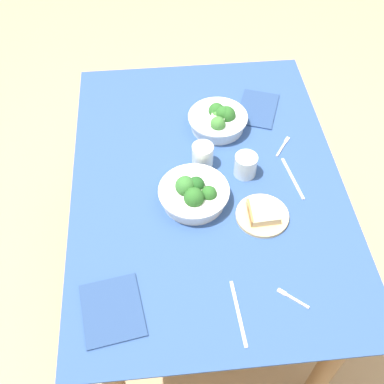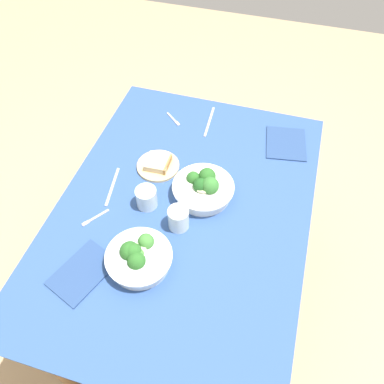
# 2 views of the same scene
# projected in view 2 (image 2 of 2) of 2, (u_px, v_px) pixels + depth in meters

# --- Properties ---
(ground_plane) EXTENTS (6.00, 6.00, 0.00)m
(ground_plane) POSITION_uv_depth(u_px,v_px,m) (185.00, 293.00, 2.06)
(ground_plane) COLOR tan
(dining_table) EXTENTS (1.32, 0.94, 0.74)m
(dining_table) POSITION_uv_depth(u_px,v_px,m) (183.00, 227.00, 1.58)
(dining_table) COLOR #2D4C84
(dining_table) RESTS_ON ground_plane
(broccoli_bowl_far) EXTENTS (0.23, 0.23, 0.10)m
(broccoli_bowl_far) POSITION_uv_depth(u_px,v_px,m) (138.00, 257.00, 1.31)
(broccoli_bowl_far) COLOR white
(broccoli_bowl_far) RESTS_ON dining_table
(broccoli_bowl_near) EXTENTS (0.24, 0.24, 0.11)m
(broccoli_bowl_near) POSITION_uv_depth(u_px,v_px,m) (204.00, 188.00, 1.50)
(broccoli_bowl_near) COLOR white
(broccoli_bowl_near) RESTS_ON dining_table
(bread_side_plate) EXTENTS (0.17, 0.17, 0.04)m
(bread_side_plate) POSITION_uv_depth(u_px,v_px,m) (158.00, 165.00, 1.61)
(bread_side_plate) COLOR #D6B27A
(bread_side_plate) RESTS_ON dining_table
(water_glass_center) EXTENTS (0.08, 0.08, 0.08)m
(water_glass_center) POSITION_uv_depth(u_px,v_px,m) (147.00, 198.00, 1.47)
(water_glass_center) COLOR silver
(water_glass_center) RESTS_ON dining_table
(water_glass_side) EXTENTS (0.08, 0.08, 0.09)m
(water_glass_side) POSITION_uv_depth(u_px,v_px,m) (178.00, 218.00, 1.41)
(water_glass_side) COLOR silver
(water_glass_side) RESTS_ON dining_table
(fork_by_far_bowl) EXTENTS (0.07, 0.08, 0.00)m
(fork_by_far_bowl) POSITION_uv_depth(u_px,v_px,m) (174.00, 120.00, 1.80)
(fork_by_far_bowl) COLOR #B7B7BC
(fork_by_far_bowl) RESTS_ON dining_table
(fork_by_near_bowl) EXTENTS (0.10, 0.07, 0.00)m
(fork_by_near_bowl) POSITION_uv_depth(u_px,v_px,m) (94.00, 218.00, 1.46)
(fork_by_near_bowl) COLOR #B7B7BC
(fork_by_near_bowl) RESTS_ON dining_table
(table_knife_left) EXTENTS (0.20, 0.02, 0.00)m
(table_knife_left) POSITION_uv_depth(u_px,v_px,m) (209.00, 122.00, 1.80)
(table_knife_left) COLOR #B7B7BC
(table_knife_left) RESTS_ON dining_table
(table_knife_right) EXTENTS (0.19, 0.04, 0.00)m
(table_knife_right) POSITION_uv_depth(u_px,v_px,m) (112.00, 186.00, 1.55)
(table_knife_right) COLOR #B7B7BC
(table_knife_right) RESTS_ON dining_table
(napkin_folded_upper) EXTENTS (0.22, 0.20, 0.01)m
(napkin_folded_upper) POSITION_uv_depth(u_px,v_px,m) (286.00, 143.00, 1.71)
(napkin_folded_upper) COLOR navy
(napkin_folded_upper) RESTS_ON dining_table
(napkin_folded_lower) EXTENTS (0.25, 0.21, 0.01)m
(napkin_folded_lower) POSITION_uv_depth(u_px,v_px,m) (83.00, 272.00, 1.32)
(napkin_folded_lower) COLOR navy
(napkin_folded_lower) RESTS_ON dining_table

